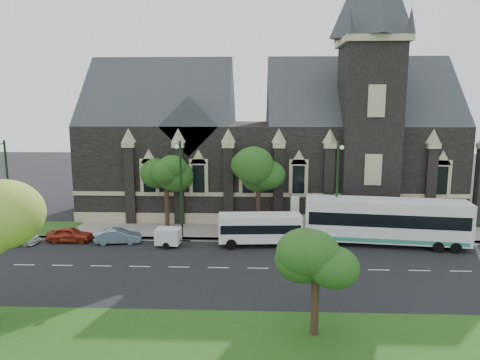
{
  "coord_description": "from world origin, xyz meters",
  "views": [
    {
      "loc": [
        2.89,
        -31.55,
        12.17
      ],
      "look_at": [
        1.4,
        6.0,
        5.71
      ],
      "focal_mm": 32.95,
      "sensor_mm": 36.0,
      "label": 1
    }
  ],
  "objects_px": {
    "tree_walk_right": "(261,171)",
    "car_far_red": "(70,234)",
    "tree_park_east": "(319,251)",
    "street_lamp_mid": "(181,184)",
    "tree_walk_left": "(169,171)",
    "street_lamp_far": "(7,183)",
    "car_far_white": "(15,237)",
    "street_lamp_near": "(337,185)",
    "banner_flag_right": "(336,210)",
    "tour_coach": "(385,221)",
    "banner_flag_left": "(293,210)",
    "banner_flag_center": "(314,210)",
    "sedan": "(118,236)",
    "shuttle_bus": "(260,228)",
    "box_trailer": "(168,236)"
  },
  "relations": [
    {
      "from": "tree_walk_right",
      "to": "box_trailer",
      "type": "bearing_deg",
      "value": -144.07
    },
    {
      "from": "tree_walk_left",
      "to": "banner_flag_left",
      "type": "distance_m",
      "value": 12.66
    },
    {
      "from": "tree_park_east",
      "to": "street_lamp_mid",
      "type": "height_order",
      "value": "street_lamp_mid"
    },
    {
      "from": "tree_walk_right",
      "to": "box_trailer",
      "type": "distance_m",
      "value": 11.04
    },
    {
      "from": "street_lamp_near",
      "to": "car_far_white",
      "type": "bearing_deg",
      "value": -176.02
    },
    {
      "from": "tree_walk_right",
      "to": "car_far_red",
      "type": "distance_m",
      "value": 18.5
    },
    {
      "from": "tree_walk_right",
      "to": "banner_flag_center",
      "type": "height_order",
      "value": "tree_walk_right"
    },
    {
      "from": "tree_park_east",
      "to": "street_lamp_mid",
      "type": "xyz_separation_m",
      "value": [
        -10.18,
        16.42,
        0.49
      ]
    },
    {
      "from": "tree_walk_left",
      "to": "box_trailer",
      "type": "relative_size",
      "value": 2.52
    },
    {
      "from": "street_lamp_mid",
      "to": "sedan",
      "type": "xyz_separation_m",
      "value": [
        -5.41,
        -1.5,
        -4.46
      ]
    },
    {
      "from": "banner_flag_right",
      "to": "shuttle_bus",
      "type": "relative_size",
      "value": 0.55
    },
    {
      "from": "tree_walk_right",
      "to": "banner_flag_left",
      "type": "distance_m",
      "value": 4.92
    },
    {
      "from": "tree_park_east",
      "to": "street_lamp_far",
      "type": "bearing_deg",
      "value": 147.9
    },
    {
      "from": "street_lamp_near",
      "to": "tour_coach",
      "type": "relative_size",
      "value": 0.64
    },
    {
      "from": "tree_park_east",
      "to": "tree_walk_right",
      "type": "relative_size",
      "value": 0.81
    },
    {
      "from": "banner_flag_center",
      "to": "car_far_red",
      "type": "bearing_deg",
      "value": -171.92
    },
    {
      "from": "banner_flag_right",
      "to": "shuttle_bus",
      "type": "bearing_deg",
      "value": -154.1
    },
    {
      "from": "box_trailer",
      "to": "banner_flag_right",
      "type": "bearing_deg",
      "value": 19.43
    },
    {
      "from": "tree_walk_left",
      "to": "box_trailer",
      "type": "bearing_deg",
      "value": -80.15
    },
    {
      "from": "banner_flag_center",
      "to": "street_lamp_mid",
      "type": "bearing_deg",
      "value": -171.18
    },
    {
      "from": "shuttle_bus",
      "to": "tree_walk_left",
      "type": "bearing_deg",
      "value": 146.39
    },
    {
      "from": "tree_park_east",
      "to": "street_lamp_near",
      "type": "relative_size",
      "value": 0.7
    },
    {
      "from": "banner_flag_right",
      "to": "tour_coach",
      "type": "distance_m",
      "value": 4.76
    },
    {
      "from": "banner_flag_right",
      "to": "tour_coach",
      "type": "height_order",
      "value": "tour_coach"
    },
    {
      "from": "tree_park_east",
      "to": "street_lamp_near",
      "type": "height_order",
      "value": "street_lamp_near"
    },
    {
      "from": "car_far_red",
      "to": "sedan",
      "type": "bearing_deg",
      "value": -94.53
    },
    {
      "from": "tree_walk_right",
      "to": "car_far_white",
      "type": "height_order",
      "value": "tree_walk_right"
    },
    {
      "from": "street_lamp_mid",
      "to": "car_far_red",
      "type": "bearing_deg",
      "value": -172.85
    },
    {
      "from": "shuttle_bus",
      "to": "street_lamp_far",
      "type": "bearing_deg",
      "value": 172.47
    },
    {
      "from": "street_lamp_far",
      "to": "car_far_red",
      "type": "bearing_deg",
      "value": -11.45
    },
    {
      "from": "sedan",
      "to": "tour_coach",
      "type": "bearing_deg",
      "value": -96.18
    },
    {
      "from": "banner_flag_left",
      "to": "banner_flag_right",
      "type": "xyz_separation_m",
      "value": [
        4.0,
        0.0,
        0.0
      ]
    },
    {
      "from": "car_far_white",
      "to": "banner_flag_center",
      "type": "bearing_deg",
      "value": -79.46
    },
    {
      "from": "street_lamp_mid",
      "to": "shuttle_bus",
      "type": "height_order",
      "value": "street_lamp_mid"
    },
    {
      "from": "tree_walk_right",
      "to": "tour_coach",
      "type": "xyz_separation_m",
      "value": [
        10.89,
        -4.55,
        -3.64
      ]
    },
    {
      "from": "tree_park_east",
      "to": "banner_flag_center",
      "type": "relative_size",
      "value": 1.57
    },
    {
      "from": "street_lamp_far",
      "to": "box_trailer",
      "type": "bearing_deg",
      "value": -8.17
    },
    {
      "from": "street_lamp_mid",
      "to": "banner_flag_left",
      "type": "bearing_deg",
      "value": 10.5
    },
    {
      "from": "street_lamp_far",
      "to": "banner_flag_center",
      "type": "distance_m",
      "value": 28.48
    },
    {
      "from": "tree_walk_right",
      "to": "street_lamp_far",
      "type": "distance_m",
      "value": 23.5
    },
    {
      "from": "banner_flag_center",
      "to": "banner_flag_left",
      "type": "bearing_deg",
      "value": 180.0
    },
    {
      "from": "street_lamp_far",
      "to": "car_far_white",
      "type": "height_order",
      "value": "street_lamp_far"
    },
    {
      "from": "tree_walk_left",
      "to": "car_far_red",
      "type": "distance_m",
      "value": 10.7
    },
    {
      "from": "tree_walk_left",
      "to": "tree_walk_right",
      "type": "bearing_deg",
      "value": 0.06
    },
    {
      "from": "tree_walk_left",
      "to": "tree_park_east",
      "type": "bearing_deg",
      "value": -59.13
    },
    {
      "from": "shuttle_bus",
      "to": "box_trailer",
      "type": "xyz_separation_m",
      "value": [
        -7.96,
        -0.63,
        -0.69
      ]
    },
    {
      "from": "street_lamp_near",
      "to": "sedan",
      "type": "bearing_deg",
      "value": -175.57
    },
    {
      "from": "car_far_white",
      "to": "car_far_red",
      "type": "bearing_deg",
      "value": -78.59
    },
    {
      "from": "box_trailer",
      "to": "car_far_white",
      "type": "xyz_separation_m",
      "value": [
        -13.72,
        0.2,
        -0.29
      ]
    },
    {
      "from": "street_lamp_far",
      "to": "car_far_white",
      "type": "relative_size",
      "value": 2.11
    }
  ]
}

